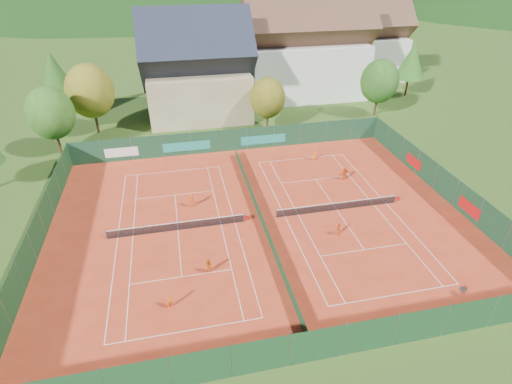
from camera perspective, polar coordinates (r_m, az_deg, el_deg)
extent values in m
plane|color=#2C4A17|center=(39.27, 0.62, -4.01)|extent=(600.00, 600.00, 0.00)
cube|color=red|center=(39.25, 0.62, -3.98)|extent=(40.00, 32.00, 0.01)
cube|color=white|center=(48.68, -11.76, 2.93)|extent=(10.97, 0.06, 0.00)
cube|color=white|center=(29.87, -9.94, -18.96)|extent=(10.97, 0.06, 0.00)
cube|color=white|center=(39.10, -19.16, -6.19)|extent=(0.06, 23.77, 0.00)
cube|color=white|center=(38.87, -3.01, -4.42)|extent=(0.06, 23.77, 0.00)
cube|color=white|center=(38.90, -17.16, -6.00)|extent=(0.06, 23.77, 0.00)
cube|color=white|center=(38.73, -5.01, -4.67)|extent=(0.06, 23.77, 0.00)
cube|color=white|center=(43.92, -11.49, -0.42)|extent=(8.23, 0.06, 0.00)
cube|color=white|center=(33.66, -10.56, -11.81)|extent=(8.23, 0.06, 0.00)
cube|color=white|center=(38.60, -11.10, -5.36)|extent=(0.06, 12.80, 0.00)
cube|color=white|center=(50.98, 6.47, 4.80)|extent=(10.97, 0.06, 0.00)
cube|color=white|center=(33.49, 19.31, -13.69)|extent=(10.97, 0.06, 0.00)
cube|color=white|center=(39.78, 4.16, -3.51)|extent=(0.06, 23.77, 0.00)
cube|color=white|center=(43.77, 18.11, -1.60)|extent=(0.06, 23.77, 0.00)
cube|color=white|center=(40.14, 6.05, -3.27)|extent=(0.06, 23.77, 0.00)
cube|color=white|center=(43.14, 16.53, -1.82)|extent=(0.06, 23.77, 0.00)
cube|color=white|center=(46.45, 8.53, 1.79)|extent=(8.23, 0.06, 0.00)
cube|color=white|center=(36.91, 15.22, -7.96)|extent=(8.23, 0.06, 0.00)
cube|color=white|center=(41.46, 11.48, -2.53)|extent=(0.06, 12.80, 0.00)
cylinder|color=#59595B|center=(38.97, -20.61, -5.74)|extent=(0.10, 0.10, 1.02)
cylinder|color=#59595B|center=(38.70, -1.69, -3.66)|extent=(0.10, 0.10, 1.02)
cube|color=black|center=(38.33, -11.16, -4.83)|extent=(12.80, 0.02, 0.86)
cube|color=white|center=(38.08, -11.23, -4.31)|extent=(12.80, 0.04, 0.06)
cube|color=red|center=(38.77, -1.33, -3.69)|extent=(0.40, 0.04, 0.40)
cylinder|color=#59595B|center=(39.29, 2.90, -3.09)|extent=(0.10, 0.10, 1.02)
cylinder|color=#59595B|center=(43.95, 19.26, -0.90)|extent=(0.10, 0.10, 1.02)
cube|color=black|center=(41.22, 11.54, -2.01)|extent=(12.80, 0.02, 0.86)
cube|color=white|center=(40.98, 11.61, -1.51)|extent=(12.80, 0.04, 0.06)
cube|color=red|center=(44.10, 19.53, -0.93)|extent=(0.40, 0.04, 0.40)
cube|color=#13351C|center=(38.97, 0.62, -3.39)|extent=(0.03, 28.80, 1.00)
cube|color=#153923|center=(52.20, -3.28, 7.44)|extent=(40.00, 0.04, 3.00)
cube|color=teal|center=(51.79, -9.86, 6.43)|extent=(6.00, 0.03, 1.20)
cube|color=teal|center=(52.97, 1.04, 7.50)|extent=(6.00, 0.03, 1.20)
cube|color=silver|center=(52.23, -18.66, 5.40)|extent=(4.00, 0.03, 1.20)
cube|color=#14391C|center=(27.13, 8.65, -20.86)|extent=(40.00, 0.04, 3.00)
cube|color=#163C1C|center=(39.85, -28.81, -5.29)|extent=(0.04, 32.00, 3.00)
cube|color=#143820|center=(46.49, 25.44, 0.95)|extent=(0.04, 32.00, 3.00)
cube|color=#B21414|center=(44.03, 28.15, -2.01)|extent=(0.03, 3.00, 1.20)
cube|color=#B21414|center=(50.79, 21.59, 4.05)|extent=(0.03, 3.00, 1.20)
cube|color=#CCBA90|center=(64.22, -8.17, 13.79)|extent=(15.00, 12.00, 7.00)
cube|color=#1E2333|center=(62.57, -8.64, 19.46)|extent=(16.20, 12.00, 12.00)
cube|color=silver|center=(73.31, 6.91, 16.93)|extent=(20.00, 11.00, 9.00)
cube|color=brown|center=(71.84, 7.31, 22.53)|extent=(21.60, 11.00, 11.00)
cube|color=silver|center=(85.88, 14.49, 18.03)|extent=(16.00, 10.00, 8.00)
cube|color=brown|center=(84.69, 15.11, 22.29)|extent=(17.28, 10.00, 10.00)
cylinder|color=#452F18|center=(57.37, -26.35, 6.28)|extent=(0.36, 0.36, 2.80)
ellipsoid|color=#2D5E1B|center=(55.99, -27.32, 9.96)|extent=(5.72, 5.72, 6.58)
cylinder|color=#4C301B|center=(61.88, -21.79, 9.25)|extent=(0.36, 0.36, 3.15)
ellipsoid|color=olive|center=(60.48, -22.64, 13.17)|extent=(6.44, 6.44, 7.40)
cylinder|color=#4C2C1B|center=(70.47, -25.92, 11.08)|extent=(0.36, 0.36, 3.50)
cone|color=#225016|center=(69.13, -26.91, 14.91)|extent=(5.60, 5.60, 6.50)
cylinder|color=#4D341B|center=(58.82, 1.61, 10.05)|extent=(0.36, 0.36, 2.45)
ellipsoid|color=olive|center=(57.63, 1.66, 13.29)|extent=(5.01, 5.01, 5.76)
cylinder|color=#432918|center=(66.84, 16.69, 11.60)|extent=(0.36, 0.36, 2.80)
ellipsoid|color=#245518|center=(65.66, 17.23, 14.87)|extent=(5.72, 5.72, 6.58)
cylinder|color=#482B1A|center=(78.28, 20.71, 13.90)|extent=(0.36, 0.36, 3.15)
cone|color=#245C1A|center=(77.18, 21.36, 17.06)|extent=(5.04, 5.04, 5.85)
cylinder|color=#4D311B|center=(81.24, 12.84, 15.84)|extent=(0.36, 0.36, 3.50)
ellipsoid|color=olive|center=(80.08, 13.28, 19.27)|extent=(7.15, 7.15, 8.22)
ellipsoid|color=black|center=(337.88, -9.68, 20.13)|extent=(440.00, 440.00, 242.00)
cylinder|color=slate|center=(35.00, 27.30, -12.70)|extent=(0.02, 0.02, 0.80)
cylinder|color=slate|center=(35.18, 27.69, -12.58)|extent=(0.02, 0.02, 0.80)
cylinder|color=slate|center=(35.16, 27.01, -12.39)|extent=(0.02, 0.02, 0.80)
cylinder|color=slate|center=(35.33, 27.41, -12.27)|extent=(0.02, 0.02, 0.80)
cube|color=slate|center=(35.07, 27.41, -12.30)|extent=(0.34, 0.34, 0.30)
ellipsoid|color=#CCD833|center=(35.05, 27.43, -12.27)|extent=(0.28, 0.28, 0.16)
sphere|color=#CCD833|center=(33.91, -13.02, -11.72)|extent=(0.07, 0.07, 0.07)
sphere|color=#CCD833|center=(31.28, 13.92, -16.51)|extent=(0.07, 0.07, 0.07)
imported|color=orange|center=(31.02, -12.25, -15.01)|extent=(0.58, 0.52, 1.34)
imported|color=orange|center=(33.16, -6.73, -10.51)|extent=(0.74, 0.59, 1.47)
imported|color=#D54412|center=(41.31, -9.20, -1.17)|extent=(1.06, 0.71, 1.52)
imported|color=#E75B14|center=(37.69, 11.72, -5.19)|extent=(0.74, 0.85, 1.37)
imported|color=orange|center=(50.59, 8.34, 5.30)|extent=(0.76, 0.60, 1.38)
imported|color=#ED4E15|center=(46.66, 12.53, 2.56)|extent=(1.49, 0.83, 1.53)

